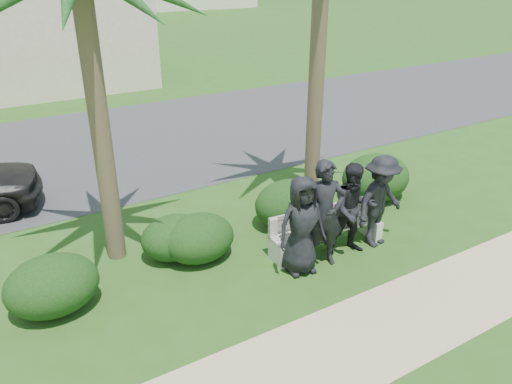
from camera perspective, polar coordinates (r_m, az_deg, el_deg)
ground at (r=8.63m, az=4.94°, el=-9.12°), size 160.00×160.00×0.00m
footpath at (r=7.56m, az=13.19°, el=-15.48°), size 30.00×1.60×0.01m
asphalt_street at (r=15.17m, az=-12.98°, el=5.75°), size 160.00×8.00×0.01m
park_bench at (r=9.19m, az=7.99°, el=-4.49°), size 2.21×0.68×0.76m
man_a at (r=8.25m, az=5.23°, el=-3.84°), size 0.91×0.66×1.73m
man_b at (r=8.46m, az=7.86°, el=-2.50°), size 0.80×0.65×1.91m
man_c at (r=8.92m, az=11.08°, el=-1.97°), size 0.99×0.88×1.71m
man_d at (r=9.26m, az=14.00°, el=-1.06°), size 1.22×0.83×1.75m
hedge_a at (r=8.14m, az=-22.30°, el=-9.68°), size 1.38×1.14×0.90m
hedge_b at (r=8.97m, az=-9.29°, el=-5.00°), size 1.21×1.00×0.79m
hedge_c at (r=8.83m, az=-6.61°, el=-5.11°), size 1.30×1.07×0.85m
hedge_d at (r=9.89m, az=3.88°, el=-1.20°), size 1.45×1.20×0.95m
hedge_f at (r=11.28m, az=13.52°, el=1.77°), size 1.58×1.30×1.03m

